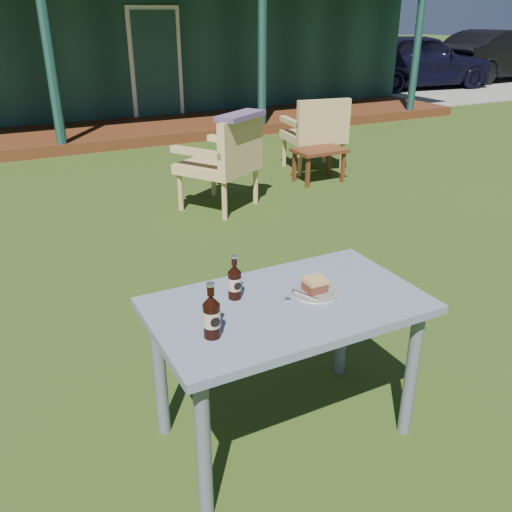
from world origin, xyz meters
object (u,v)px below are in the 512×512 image
cafe_table (287,322)px  plate (316,292)px  cola_bottle_near (235,281)px  cake_slice (315,284)px  armchair_right (317,130)px  cola_bottle_far (212,316)px  armchair_left (225,158)px  car_near (415,61)px  side_table (319,154)px  car_far (499,56)px

cafe_table → plate: (0.15, 0.01, 0.11)m
cafe_table → cola_bottle_near: bearing=143.7°
cake_slice → armchair_right: bearing=56.7°
plate → cola_bottle_far: cola_bottle_far is taller
armchair_left → cafe_table: bearing=-109.6°
armchair_left → armchair_right: 1.83m
car_near → side_table: size_ratio=7.04×
cafe_table → side_table: (2.53, 3.56, -0.28)m
armchair_right → cake_slice: bearing=-123.3°
cola_bottle_near → side_table: 4.39m
car_far → cafe_table: bearing=124.1°
plate → cola_bottle_far: bearing=-168.3°
side_table → cola_bottle_far: bearing=-128.6°
cola_bottle_near → armchair_right: (2.95, 3.85, -0.28)m
cola_bottle_far → armchair_right: bearing=52.3°
cafe_table → cola_bottle_far: (-0.40, -0.11, 0.19)m
car_near → car_far: bearing=-79.0°
cafe_table → car_far: bearing=37.5°
car_near → cola_bottle_far: car_near is taller
car_near → plate: (-9.58, -9.88, 0.01)m
car_near → cola_bottle_near: size_ratio=20.65×
plate → cake_slice: (-0.00, 0.00, 0.04)m
armchair_right → cola_bottle_near: bearing=-127.4°
cake_slice → armchair_left: (0.98, 3.16, -0.23)m
cola_bottle_near → cake_slice: bearing=-20.5°
cafe_table → plate: bearing=3.5°
cafe_table → armchair_left: 3.36m
armchair_left → armchair_right: size_ratio=1.02×
cola_bottle_near → side_table: cola_bottle_near is taller
cafe_table → cake_slice: (0.15, 0.01, 0.15)m
cola_bottle_far → cafe_table: bearing=14.7°
car_far → side_table: size_ratio=7.28×
car_far → cafe_table: 16.73m
cola_bottle_near → armchair_left: size_ratio=0.22×
car_far → plate: size_ratio=21.42×
cafe_table → armchair_right: 4.85m
car_near → side_table: (-7.21, -6.33, -0.38)m
cola_bottle_far → armchair_left: cola_bottle_far is taller
car_near → armchair_left: 10.92m
car_near → cake_slice: (-9.58, -9.88, 0.05)m
armchair_right → side_table: size_ratio=1.54×
cola_bottle_near → side_table: (2.71, 3.42, -0.46)m
plate → side_table: plate is taller
car_far → cafe_table: car_far is taller
armchair_right → side_table: bearing=-118.5°
cola_bottle_far → armchair_right: (3.16, 4.09, -0.29)m
car_far → plate: car_far is taller
car_far → armchair_right: car_far is taller
plate → cola_bottle_near: size_ratio=1.00×
car_near → cola_bottle_far: bearing=140.9°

